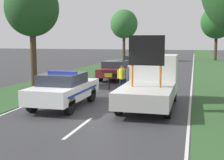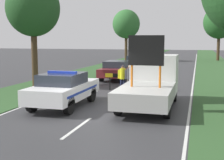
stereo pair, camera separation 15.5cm
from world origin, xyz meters
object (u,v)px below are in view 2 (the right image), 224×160
(pedestrian_civilian, at_px, (130,77))
(road_barrier, at_px, (128,77))
(queued_car_hatch_blue, at_px, (147,58))
(traffic_cone_centre_front, at_px, (171,86))
(police_car, at_px, (64,89))
(queued_car_sedan_black, at_px, (137,62))
(police_officer, at_px, (123,76))
(roadside_tree_near_right, at_px, (219,22))
(roadside_tree_near_left, at_px, (126,24))
(queued_car_van_white, at_px, (155,55))
(roadside_tree_mid_right, at_px, (33,9))
(traffic_cone_near_police, at_px, (167,91))
(work_truck, at_px, (151,82))
(queued_car_wagon_maroon, at_px, (117,70))

(pedestrian_civilian, bearing_deg, road_barrier, 87.15)
(queued_car_hatch_blue, bearing_deg, traffic_cone_centre_front, 103.20)
(police_car, distance_m, queued_car_sedan_black, 17.28)
(pedestrian_civilian, bearing_deg, police_officer, 130.49)
(pedestrian_civilian, height_order, roadside_tree_near_right, roadside_tree_near_right)
(pedestrian_civilian, distance_m, roadside_tree_near_left, 26.51)
(queued_car_hatch_blue, distance_m, queued_car_van_white, 6.37)
(roadside_tree_mid_right, bearing_deg, roadside_tree_near_left, 89.25)
(queued_car_sedan_black, bearing_deg, police_car, 89.90)
(traffic_cone_near_police, distance_m, traffic_cone_centre_front, 1.87)
(work_truck, distance_m, pedestrian_civilian, 3.16)
(queued_car_van_white, xyz_separation_m, roadside_tree_near_right, (8.54, 3.19, 4.57))
(traffic_cone_centre_front, height_order, queued_car_van_white, queued_car_van_white)
(police_officer, bearing_deg, police_car, 58.16)
(road_barrier, xyz_separation_m, traffic_cone_near_police, (2.41, -1.23, -0.54))
(pedestrian_civilian, bearing_deg, queued_car_hatch_blue, 76.20)
(roadside_tree_near_right, xyz_separation_m, roadside_tree_mid_right, (-12.71, -29.12, -0.50))
(police_car, xyz_separation_m, road_barrier, (1.88, 5.02, 0.01))
(roadside_tree_near_right, bearing_deg, roadside_tree_mid_right, -113.58)
(police_officer, xyz_separation_m, roadside_tree_mid_right, (-5.89, 0.61, 3.97))
(pedestrian_civilian, height_order, queued_car_wagon_maroon, pedestrian_civilian)
(roadside_tree_near_right, bearing_deg, police_car, -104.05)
(work_truck, distance_m, traffic_cone_near_police, 2.65)
(roadside_tree_near_left, bearing_deg, road_barrier, -76.81)
(police_car, relative_size, queued_car_sedan_black, 1.04)
(road_barrier, xyz_separation_m, pedestrian_civilian, (0.30, -0.97, 0.13))
(work_truck, xyz_separation_m, pedestrian_civilian, (-1.57, 2.74, -0.12))
(police_car, height_order, queued_car_van_white, police_car)
(traffic_cone_centre_front, xyz_separation_m, roadside_tree_near_left, (-8.18, 23.87, 4.78))
(police_officer, bearing_deg, work_truck, 113.93)
(work_truck, xyz_separation_m, queued_car_hatch_blue, (-3.86, 23.19, -0.29))
(work_truck, xyz_separation_m, road_barrier, (-1.88, 3.71, -0.25))
(pedestrian_civilian, height_order, traffic_cone_centre_front, pedestrian_civilian)
(roadside_tree_near_left, xyz_separation_m, roadside_tree_mid_right, (-0.32, -24.60, -0.17))
(road_barrier, relative_size, queued_car_sedan_black, 0.65)
(queued_car_van_white, xyz_separation_m, roadside_tree_near_left, (-3.85, -1.33, 4.25))
(queued_car_wagon_maroon, relative_size, queued_car_van_white, 0.99)
(work_truck, height_order, queued_car_hatch_blue, work_truck)
(queued_car_van_white, xyz_separation_m, roadside_tree_mid_right, (-4.17, -25.93, 4.07))
(queued_car_hatch_blue, relative_size, roadside_tree_near_right, 0.59)
(police_car, bearing_deg, queued_car_wagon_maroon, 91.58)
(traffic_cone_near_police, bearing_deg, police_officer, 168.36)
(road_barrier, height_order, roadside_tree_mid_right, roadside_tree_mid_right)
(traffic_cone_near_police, xyz_separation_m, roadside_tree_near_left, (-8.15, 25.75, 4.79))
(traffic_cone_near_police, height_order, queued_car_van_white, queued_car_van_white)
(queued_car_wagon_maroon, bearing_deg, roadside_tree_mid_right, 50.33)
(traffic_cone_near_police, height_order, traffic_cone_centre_front, traffic_cone_centre_front)
(road_barrier, bearing_deg, pedestrian_civilian, -64.67)
(police_officer, bearing_deg, road_barrier, -114.45)
(police_car, height_order, queued_car_wagon_maroon, police_car)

